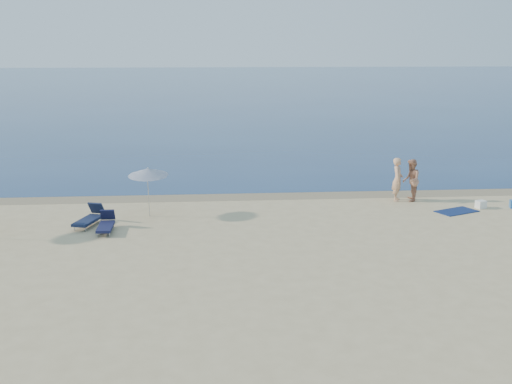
% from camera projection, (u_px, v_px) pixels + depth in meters
% --- Properties ---
extents(sea, '(240.00, 160.00, 0.01)m').
position_uv_depth(sea, '(237.00, 85.00, 108.29)').
color(sea, navy).
rests_on(sea, ground).
extents(wet_sand_strip, '(240.00, 1.60, 0.00)m').
position_uv_depth(wet_sand_strip, '(322.00, 195.00, 30.04)').
color(wet_sand_strip, '#847254').
rests_on(wet_sand_strip, ground).
extents(person_left, '(0.67, 0.82, 1.96)m').
position_uv_depth(person_left, '(397.00, 179.00, 28.80)').
color(person_left, tan).
rests_on(person_left, ground).
extents(person_right, '(0.94, 1.08, 1.90)m').
position_uv_depth(person_right, '(411.00, 180.00, 28.75)').
color(person_right, tan).
rests_on(person_right, ground).
extents(beach_towel, '(1.97, 1.59, 0.03)m').
position_uv_depth(beach_towel, '(456.00, 211.00, 27.09)').
color(beach_towel, '#0E1C46').
rests_on(beach_towel, ground).
extents(white_bag, '(0.47, 0.44, 0.33)m').
position_uv_depth(white_bag, '(481.00, 204.00, 27.63)').
color(white_bag, white).
rests_on(white_bag, ground).
extents(umbrella_near, '(1.82, 1.84, 2.12)m').
position_uv_depth(umbrella_near, '(148.00, 172.00, 26.04)').
color(umbrella_near, silver).
rests_on(umbrella_near, ground).
extents(lounger_left, '(1.08, 1.89, 0.79)m').
position_uv_depth(lounger_left, '(89.00, 218.00, 24.99)').
color(lounger_left, '#151E3B').
rests_on(lounger_left, ground).
extents(lounger_right, '(0.56, 1.65, 0.73)m').
position_uv_depth(lounger_right, '(106.00, 224.00, 24.22)').
color(lounger_right, '#16193C').
rests_on(lounger_right, ground).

